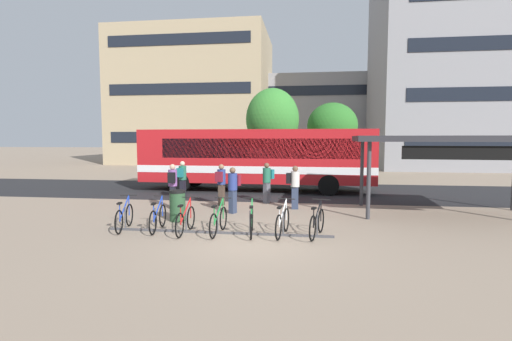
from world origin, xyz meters
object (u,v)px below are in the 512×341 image
(transit_shelter, at_px, (448,141))
(commuter_maroon_pack_3, at_px, (233,187))
(street_tree_0, at_px, (272,120))
(commuter_black_pack_0, at_px, (173,183))
(parked_bicycle_white_5, at_px, (283,222))
(street_tree_1, at_px, (332,126))
(commuter_black_pack_4, at_px, (294,184))
(commuter_teal_pack_5, at_px, (182,177))
(city_bus, at_px, (255,157))
(parked_bicycle_green_3, at_px, (219,221))
(parked_bicycle_red_2, at_px, (186,220))
(parked_bicycle_black_6, at_px, (317,223))
(trash_bin, at_px, (178,206))
(commuter_maroon_pack_2, at_px, (221,182))
(parked_bicycle_blue_0, at_px, (124,217))
(commuter_teal_pack_1, at_px, (267,180))
(parked_bicycle_blue_1, at_px, (158,218))
(parked_bicycle_green_4, at_px, (252,222))

(transit_shelter, relative_size, commuter_maroon_pack_3, 3.89)
(commuter_maroon_pack_3, relative_size, street_tree_0, 0.28)
(commuter_black_pack_0, distance_m, street_tree_0, 12.31)
(parked_bicycle_white_5, distance_m, street_tree_1, 18.40)
(commuter_black_pack_4, height_order, commuter_teal_pack_5, commuter_teal_pack_5)
(city_bus, height_order, parked_bicycle_green_3, city_bus)
(street_tree_1, bearing_deg, parked_bicycle_red_2, -106.39)
(city_bus, bearing_deg, parked_bicycle_black_6, 109.66)
(commuter_maroon_pack_3, height_order, trash_bin, commuter_maroon_pack_3)
(commuter_maroon_pack_2, relative_size, street_tree_0, 0.28)
(parked_bicycle_black_6, distance_m, commuter_maroon_pack_2, 5.91)
(commuter_black_pack_0, distance_m, commuter_black_pack_4, 4.75)
(parked_bicycle_blue_0, relative_size, street_tree_1, 0.32)
(parked_bicycle_blue_0, xyz_separation_m, street_tree_0, (3.09, 15.13, 3.64))
(parked_bicycle_blue_0, bearing_deg, commuter_teal_pack_5, -7.98)
(parked_bicycle_green_3, bearing_deg, transit_shelter, -59.84)
(parked_bicycle_red_2, height_order, commuter_teal_pack_1, commuter_teal_pack_1)
(city_bus, distance_m, commuter_black_pack_0, 6.07)
(parked_bicycle_blue_0, relative_size, commuter_maroon_pack_3, 1.01)
(city_bus, xyz_separation_m, commuter_teal_pack_5, (-2.90, -3.10, -0.78))
(parked_bicycle_green_3, height_order, transit_shelter, transit_shelter)
(parked_bicycle_blue_0, xyz_separation_m, commuter_black_pack_0, (0.23, 3.54, 0.63))
(city_bus, height_order, commuter_black_pack_0, city_bus)
(commuter_maroon_pack_2, height_order, commuter_teal_pack_5, commuter_teal_pack_5)
(parked_bicycle_red_2, distance_m, commuter_maroon_pack_3, 3.29)
(transit_shelter, distance_m, commuter_black_pack_0, 10.29)
(city_bus, relative_size, commuter_maroon_pack_3, 7.12)
(parked_bicycle_blue_1, height_order, transit_shelter, transit_shelter)
(transit_shelter, height_order, commuter_black_pack_0, transit_shelter)
(parked_bicycle_green_4, height_order, street_tree_0, street_tree_0)
(parked_bicycle_green_3, bearing_deg, city_bus, 4.41)
(city_bus, relative_size, street_tree_0, 1.97)
(commuter_maroon_pack_3, bearing_deg, city_bus, -155.91)
(parked_bicycle_green_3, xyz_separation_m, commuter_teal_pack_5, (-3.11, 6.03, 0.61))
(city_bus, bearing_deg, commuter_maroon_pack_3, 91.61)
(street_tree_0, bearing_deg, parked_bicycle_blue_0, -101.53)
(parked_bicycle_green_3, height_order, commuter_teal_pack_5, commuter_teal_pack_5)
(parked_bicycle_blue_1, xyz_separation_m, parked_bicycle_green_3, (1.89, -0.16, 0.00))
(parked_bicycle_green_3, bearing_deg, parked_bicycle_red_2, 95.85)
(parked_bicycle_blue_0, distance_m, commuter_teal_pack_1, 6.55)
(parked_bicycle_white_5, xyz_separation_m, commuter_maroon_pack_2, (-2.81, 4.52, 0.60))
(parked_bicycle_blue_0, bearing_deg, commuter_black_pack_0, -13.48)
(parked_bicycle_green_3, height_order, parked_bicycle_green_4, same)
(parked_bicycle_blue_0, relative_size, commuter_teal_pack_1, 0.99)
(parked_bicycle_red_2, bearing_deg, parked_bicycle_blue_0, 85.66)
(parked_bicycle_black_6, relative_size, street_tree_0, 0.27)
(city_bus, distance_m, parked_bicycle_black_6, 9.64)
(transit_shelter, bearing_deg, parked_bicycle_green_4, -146.71)
(parked_bicycle_black_6, bearing_deg, trash_bin, 86.93)
(transit_shelter, relative_size, street_tree_1, 1.23)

